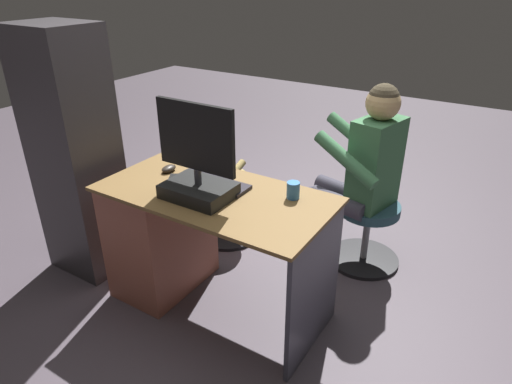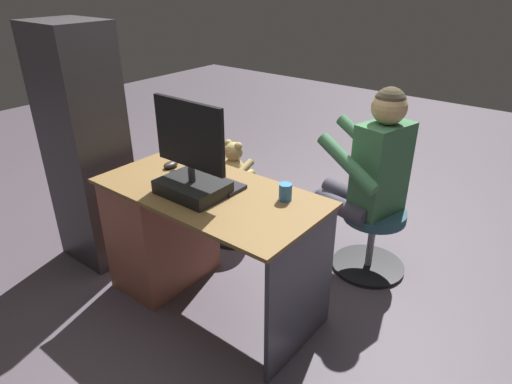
% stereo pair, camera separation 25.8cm
% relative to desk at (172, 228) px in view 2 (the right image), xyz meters
% --- Properties ---
extents(ground_plane, '(10.00, 10.00, 0.00)m').
position_rel_desk_xyz_m(ground_plane, '(-0.32, -0.32, -0.38)').
color(ground_plane, '#4E444E').
extents(desk, '(1.22, 0.62, 0.73)m').
position_rel_desk_xyz_m(desk, '(0.00, 0.00, 0.00)').
color(desk, brown).
rests_on(desk, ground_plane).
extents(monitor, '(0.44, 0.25, 0.48)m').
position_rel_desk_xyz_m(monitor, '(-0.29, 0.08, 0.49)').
color(monitor, black).
rests_on(monitor, desk).
extents(keyboard, '(0.42, 0.14, 0.02)m').
position_rel_desk_xyz_m(keyboard, '(-0.25, -0.07, 0.35)').
color(keyboard, black).
rests_on(keyboard, desk).
extents(computer_mouse, '(0.06, 0.10, 0.04)m').
position_rel_desk_xyz_m(computer_mouse, '(0.05, -0.08, 0.36)').
color(computer_mouse, '#2D2620').
rests_on(computer_mouse, desk).
extents(cup, '(0.06, 0.06, 0.09)m').
position_rel_desk_xyz_m(cup, '(-0.69, -0.16, 0.39)').
color(cup, '#3372BF').
rests_on(cup, desk).
extents(tv_remote, '(0.12, 0.15, 0.02)m').
position_rel_desk_xyz_m(tv_remote, '(-0.06, 0.02, 0.35)').
color(tv_remote, black).
rests_on(tv_remote, desk).
extents(office_chair_teddy, '(0.44, 0.44, 0.43)m').
position_rel_desk_xyz_m(office_chair_teddy, '(0.07, -0.64, -0.13)').
color(office_chair_teddy, black).
rests_on(office_chair_teddy, ground_plane).
extents(teddy_bear, '(0.21, 0.22, 0.30)m').
position_rel_desk_xyz_m(teddy_bear, '(0.07, -0.65, 0.17)').
color(teddy_bear, tan).
rests_on(teddy_bear, office_chair_teddy).
extents(visitor_chair, '(0.46, 0.46, 0.43)m').
position_rel_desk_xyz_m(visitor_chair, '(-0.88, -0.87, -0.14)').
color(visitor_chair, black).
rests_on(visitor_chair, ground_plane).
extents(person, '(0.57, 0.56, 1.18)m').
position_rel_desk_xyz_m(person, '(-0.80, -0.85, 0.31)').
color(person, '#3E734A').
rests_on(person, ground_plane).
extents(equipment_rack, '(0.44, 0.36, 1.50)m').
position_rel_desk_xyz_m(equipment_rack, '(0.64, 0.09, 0.37)').
color(equipment_rack, '#333033').
rests_on(equipment_rack, ground_plane).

